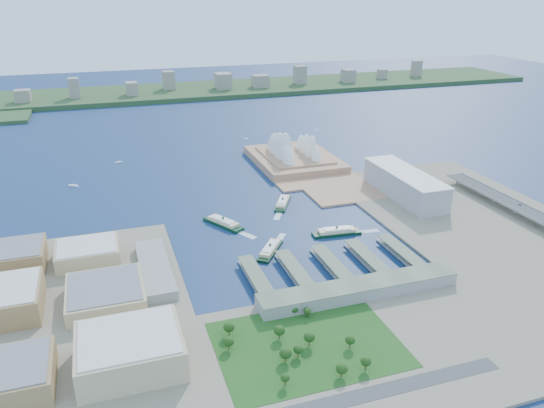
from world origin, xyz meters
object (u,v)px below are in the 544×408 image
object	(u,v)px
car_c	(520,205)
ferry_b	(283,201)
ferry_a	(223,221)
opera_house	(294,145)
ferry_d	(337,230)
ferry_c	(270,248)
toaster_building	(405,184)

from	to	relation	value
car_c	ferry_b	bearing A→B (deg)	-25.29
ferry_a	opera_house	bearing A→B (deg)	21.17
ferry_b	ferry_a	bearing A→B (deg)	-127.84
ferry_d	car_c	xyz separation A→B (m)	(249.49, -22.44, 9.97)
ferry_c	ferry_b	bearing A→B (deg)	-79.03
ferry_c	car_c	distance (m)	340.15
ferry_b	car_c	world-z (taller)	car_c
ferry_a	ferry_b	world-z (taller)	ferry_a
toaster_building	ferry_c	distance (m)	251.43
toaster_building	ferry_b	xyz separation A→B (m)	(-170.57, 30.04, -15.19)
ferry_d	car_c	world-z (taller)	car_c
ferry_a	car_c	size ratio (longest dim) A/B	12.48
ferry_b	car_c	bearing A→B (deg)	3.55
opera_house	ferry_c	world-z (taller)	opera_house
toaster_building	ferry_b	world-z (taller)	toaster_building
ferry_c	car_c	xyz separation A→B (m)	(339.97, -3.87, 10.31)
opera_house	ferry_c	distance (m)	330.88
ferry_d	toaster_building	bearing A→B (deg)	-55.05
ferry_b	ferry_c	bearing A→B (deg)	-86.39
ferry_b	ferry_c	xyz separation A→B (m)	(-60.41, -128.19, -0.07)
ferry_b	opera_house	bearing A→B (deg)	93.48
opera_house	ferry_d	distance (m)	285.34
ferry_a	ferry_d	world-z (taller)	ferry_a
toaster_building	ferry_c	world-z (taller)	toaster_building
opera_house	ferry_b	xyz separation A→B (m)	(-80.57, -169.96, -26.69)
toaster_building	ferry_b	distance (m)	173.86
opera_house	toaster_building	distance (m)	219.62
ferry_b	ferry_d	xyz separation A→B (m)	(30.07, -109.63, 0.27)
opera_house	ferry_c	bearing A→B (deg)	-115.31
ferry_a	ferry_d	distance (m)	141.63
toaster_building	opera_house	bearing A→B (deg)	114.23
opera_house	ferry_a	xyz separation A→B (m)	(-173.99, -210.24, -26.32)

